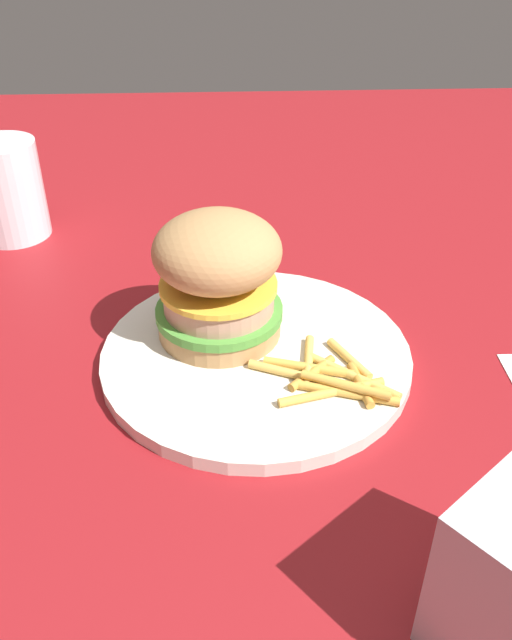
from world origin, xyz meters
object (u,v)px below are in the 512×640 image
drink_glass (8,194)px  sandwich (218,276)px  fries_pile (333,378)px  plate (256,356)px

drink_glass → sandwich: bearing=-43.5°
fries_pile → drink_glass: 0.43m
sandwich → drink_glass: bearing=136.5°
plate → drink_glass: drink_glass is taller
plate → sandwich: sandwich is taller
plate → drink_glass: (-0.26, 0.24, 0.04)m
plate → sandwich: size_ratio=2.36×
fries_pile → drink_glass: (-0.31, 0.29, 0.03)m
plate → drink_glass: bearing=136.5°
sandwich → fries_pile: sandwich is taller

